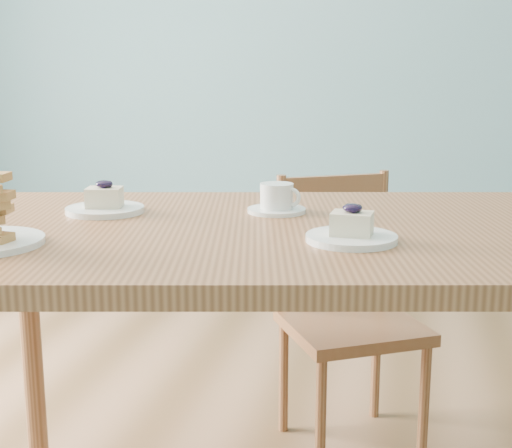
% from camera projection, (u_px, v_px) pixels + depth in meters
% --- Properties ---
extents(dining_table, '(1.65, 1.16, 0.80)m').
position_uv_depth(dining_table, '(288.00, 262.00, 1.52)').
color(dining_table, brown).
rests_on(dining_table, ground).
extents(dining_chair, '(0.50, 0.50, 0.82)m').
position_uv_depth(dining_chair, '(347.00, 311.00, 2.12)').
color(dining_chair, brown).
rests_on(dining_chair, ground).
extents(cheesecake_plate_near, '(0.18, 0.18, 0.07)m').
position_uv_depth(cheesecake_plate_near, '(352.00, 232.00, 1.36)').
color(cheesecake_plate_near, silver).
rests_on(cheesecake_plate_near, dining_table).
extents(cheesecake_plate_far, '(0.18, 0.18, 0.08)m').
position_uv_depth(cheesecake_plate_far, '(105.00, 204.00, 1.64)').
color(cheesecake_plate_far, silver).
rests_on(cheesecake_plate_far, dining_table).
extents(coffee_cup, '(0.13, 0.13, 0.07)m').
position_uv_depth(coffee_cup, '(277.00, 200.00, 1.64)').
color(coffee_cup, silver).
rests_on(coffee_cup, dining_table).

